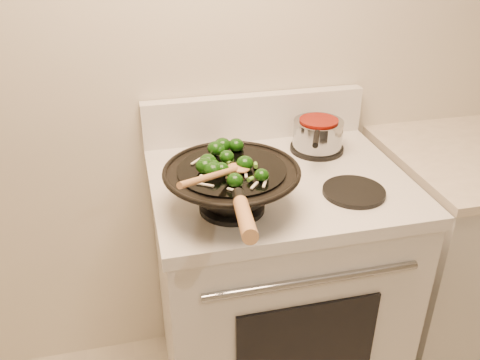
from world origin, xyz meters
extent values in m
plane|color=beige|center=(0.00, 1.50, 1.30)|extent=(3.50, 0.00, 3.50)
cube|color=silver|center=(-0.26, 1.17, 0.44)|extent=(0.76, 0.64, 0.88)
cube|color=silver|center=(-0.26, 1.17, 0.90)|extent=(0.78, 0.66, 0.04)
cube|color=silver|center=(-0.26, 1.47, 1.00)|extent=(0.78, 0.05, 0.16)
cylinder|color=gray|center=(-0.26, 0.84, 0.78)|extent=(0.60, 0.02, 0.02)
cube|color=black|center=(-0.26, 0.84, 0.55)|extent=(0.42, 0.01, 0.28)
cylinder|color=black|center=(-0.44, 1.02, 0.93)|extent=(0.18, 0.18, 0.01)
cylinder|color=black|center=(-0.08, 1.02, 0.93)|extent=(0.18, 0.18, 0.01)
cylinder|color=black|center=(-0.44, 1.32, 0.93)|extent=(0.18, 0.18, 0.01)
cylinder|color=black|center=(-0.08, 1.32, 0.93)|extent=(0.18, 0.18, 0.01)
cube|color=silver|center=(0.57, 1.20, 0.44)|extent=(0.77, 0.60, 0.88)
torus|color=black|center=(-0.44, 1.02, 1.04)|extent=(0.37, 0.37, 0.01)
cylinder|color=black|center=(-0.44, 1.02, 1.04)|extent=(0.29, 0.29, 0.01)
cylinder|color=black|center=(-0.47, 0.82, 1.08)|extent=(0.04, 0.06, 0.04)
cylinder|color=#AF7645|center=(-0.49, 0.69, 1.10)|extent=(0.06, 0.20, 0.07)
ellipsoid|color=#0E3307|center=(-0.41, 1.13, 1.06)|extent=(0.04, 0.04, 0.04)
cylinder|color=#4F8C32|center=(-0.39, 1.13, 1.05)|extent=(0.02, 0.02, 0.02)
ellipsoid|color=#0E3307|center=(-0.50, 1.05, 1.06)|extent=(0.04, 0.04, 0.03)
ellipsoid|color=#0E3307|center=(-0.47, 1.12, 1.06)|extent=(0.05, 0.05, 0.04)
ellipsoid|color=#0E3307|center=(-0.45, 1.06, 1.06)|extent=(0.04, 0.04, 0.03)
cylinder|color=#4F8C32|center=(-0.43, 1.06, 1.05)|extent=(0.02, 0.02, 0.01)
ellipsoid|color=#0E3307|center=(-0.51, 1.02, 1.06)|extent=(0.05, 0.05, 0.04)
ellipsoid|color=#0E3307|center=(-0.41, 1.01, 1.06)|extent=(0.05, 0.05, 0.04)
ellipsoid|color=#0E3307|center=(-0.38, 0.94, 1.06)|extent=(0.04, 0.04, 0.03)
cylinder|color=#4F8C32|center=(-0.37, 0.94, 1.05)|extent=(0.02, 0.02, 0.01)
ellipsoid|color=#0E3307|center=(-0.47, 1.00, 1.06)|extent=(0.04, 0.04, 0.03)
ellipsoid|color=#0E3307|center=(-0.49, 1.02, 1.06)|extent=(0.04, 0.04, 0.03)
ellipsoid|color=#0E3307|center=(-0.45, 0.93, 1.06)|extent=(0.04, 0.04, 0.04)
cylinder|color=#4F8C32|center=(-0.44, 0.93, 1.05)|extent=(0.01, 0.02, 0.02)
ellipsoid|color=#0E3307|center=(-0.46, 1.11, 1.06)|extent=(0.04, 0.04, 0.03)
ellipsoid|color=#0E3307|center=(-0.50, 1.04, 1.06)|extent=(0.05, 0.05, 0.04)
ellipsoid|color=#0E3307|center=(-0.50, 0.99, 1.06)|extent=(0.05, 0.05, 0.04)
cylinder|color=#4F8C32|center=(-0.48, 0.99, 1.05)|extent=(0.02, 0.02, 0.02)
ellipsoid|color=#0E3307|center=(-0.44, 1.13, 1.06)|extent=(0.05, 0.05, 0.04)
cube|color=white|center=(-0.41, 0.92, 1.05)|extent=(0.03, 0.03, 0.00)
cube|color=white|center=(-0.53, 0.95, 1.05)|extent=(0.04, 0.03, 0.00)
cube|color=white|center=(-0.46, 0.90, 1.05)|extent=(0.03, 0.03, 0.00)
cube|color=white|center=(-0.41, 0.98, 1.05)|extent=(0.01, 0.04, 0.00)
cube|color=white|center=(-0.50, 1.08, 1.05)|extent=(0.02, 0.03, 0.00)
cube|color=white|center=(-0.45, 1.10, 1.05)|extent=(0.04, 0.04, 0.00)
cube|color=white|center=(-0.50, 1.10, 1.05)|extent=(0.04, 0.04, 0.00)
cube|color=white|center=(-0.38, 0.92, 1.05)|extent=(0.02, 0.04, 0.00)
cube|color=white|center=(-0.53, 1.08, 1.05)|extent=(0.04, 0.04, 0.00)
cube|color=white|center=(-0.50, 1.05, 1.05)|extent=(0.02, 0.04, 0.00)
cylinder|color=#5E9A31|center=(-0.49, 1.06, 1.05)|extent=(0.02, 0.03, 0.01)
cylinder|color=#5E9A31|center=(-0.41, 0.99, 1.05)|extent=(0.02, 0.02, 0.01)
cylinder|color=#5E9A31|center=(-0.38, 1.01, 1.05)|extent=(0.03, 0.02, 0.02)
cylinder|color=#5E9A31|center=(-0.41, 0.94, 1.05)|extent=(0.03, 0.02, 0.02)
cylinder|color=#5E9A31|center=(-0.45, 1.05, 1.05)|extent=(0.03, 0.02, 0.02)
sphere|color=beige|center=(-0.46, 0.97, 1.05)|extent=(0.01, 0.01, 0.01)
sphere|color=beige|center=(-0.53, 0.99, 1.05)|extent=(0.01, 0.01, 0.01)
sphere|color=beige|center=(-0.44, 1.05, 1.05)|extent=(0.01, 0.01, 0.01)
ellipsoid|color=#AF7645|center=(-0.43, 1.00, 1.05)|extent=(0.08, 0.08, 0.02)
cylinder|color=#AF7645|center=(-0.52, 0.91, 1.09)|extent=(0.18, 0.20, 0.09)
cylinder|color=gray|center=(-0.08, 1.32, 0.98)|extent=(0.17, 0.17, 0.09)
cylinder|color=#6F0D05|center=(-0.08, 1.32, 1.03)|extent=(0.13, 0.13, 0.01)
cylinder|color=black|center=(-0.14, 1.20, 1.02)|extent=(0.06, 0.10, 0.02)
camera|label=1|loc=(-0.69, -0.14, 1.66)|focal=38.00mm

